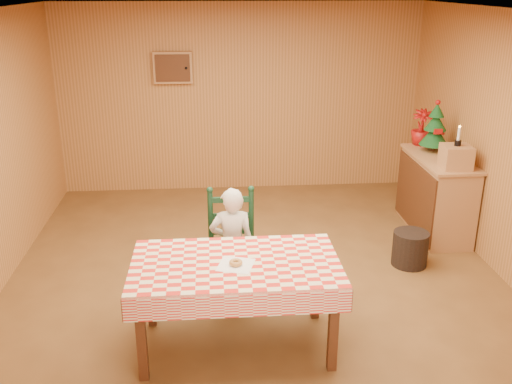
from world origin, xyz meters
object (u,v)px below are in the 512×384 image
Objects in this scene: shelf_unit at (435,195)px; christmas_tree at (435,128)px; ladder_chair at (232,249)px; crate at (456,157)px; dining_table at (236,271)px; seated_child at (232,246)px; storage_bin at (410,249)px.

christmas_tree is (0.01, 0.25, 0.74)m from shelf_unit.
ladder_chair is 3.60× the size of crate.
dining_table is at bearing -145.24° from crate.
ladder_chair is 0.08m from seated_child.
dining_table is at bearing -136.28° from christmas_tree.
ladder_chair reaches higher than storage_bin.
crate is 0.48× the size of christmas_tree.
ladder_chair is 0.87× the size of shelf_unit.
seated_child is at bearing -146.51° from christmas_tree.
dining_table is 0.81m from ladder_chair.
ladder_chair is at bearing -90.00° from seated_child.
shelf_unit is at bearing -150.63° from seated_child.
seated_child is 2.71m from crate.
dining_table is 2.35m from storage_bin.
shelf_unit is 0.71m from crate.
dining_table is 1.53× the size of ladder_chair.
ladder_chair is 0.96× the size of seated_child.
shelf_unit is at bearing 91.23° from crate.
shelf_unit is (2.47, 2.12, -0.22)m from dining_table.
ladder_chair reaches higher than dining_table.
christmas_tree reaches higher than storage_bin.
crate reaches higher than shelf_unit.
seated_child is at bearing -90.00° from ladder_chair.
ladder_chair is 3.02m from christmas_tree.
ladder_chair is 1.74× the size of christmas_tree.
christmas_tree is (2.48, 2.37, 0.52)m from dining_table.
seated_child reaches higher than storage_bin.
crate is at bearing -90.00° from christmas_tree.
storage_bin is (1.90, 0.56, -0.38)m from seated_child.
shelf_unit is 0.79m from christmas_tree.
crate is at bearing 36.92° from storage_bin.
storage_bin is at bearing -163.67° from seated_child.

